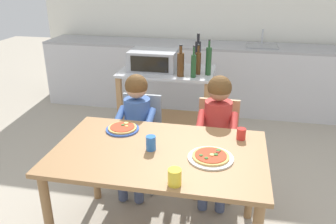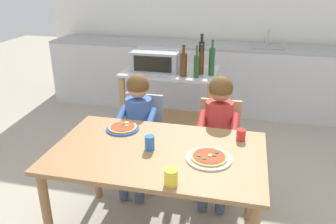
{
  "view_description": "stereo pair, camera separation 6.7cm",
  "coord_description": "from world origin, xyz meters",
  "px_view_note": "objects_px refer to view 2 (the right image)",
  "views": [
    {
      "loc": [
        0.45,
        -1.92,
        1.82
      ],
      "look_at": [
        0.0,
        0.3,
        0.88
      ],
      "focal_mm": 36.57,
      "sensor_mm": 36.0,
      "label": 1
    },
    {
      "loc": [
        0.51,
        -1.9,
        1.82
      ],
      "look_at": [
        0.0,
        0.3,
        0.88
      ],
      "focal_mm": 36.57,
      "sensor_mm": 36.0,
      "label": 2
    }
  ],
  "objects_px": {
    "bottle_clear_vinegar": "(201,54)",
    "bottle_dark_olive_oil": "(201,63)",
    "dining_table": "(158,163)",
    "dining_chair_right": "(218,141)",
    "drinking_cup_yellow": "(171,177)",
    "child_in_blue_striped_shirt": "(137,120)",
    "bottle_slim_sauce": "(196,66)",
    "bottle_tall_green_wine": "(212,61)",
    "child_in_red_shirt": "(218,126)",
    "bottle_brown_beer": "(183,64)",
    "pizza_plate_blue_rimmed": "(123,128)",
    "dining_chair_left": "(142,134)",
    "pizza_plate_white": "(209,158)",
    "kitchen_island_cart": "(171,96)",
    "toaster_oven": "(157,60)",
    "drinking_cup_blue": "(150,143)",
    "drinking_cup_red": "(241,135)"
  },
  "relations": [
    {
      "from": "dining_chair_right",
      "to": "drinking_cup_yellow",
      "type": "distance_m",
      "value": 1.12
    },
    {
      "from": "bottle_tall_green_wine",
      "to": "child_in_blue_striped_shirt",
      "type": "xyz_separation_m",
      "value": [
        -0.52,
        -0.78,
        -0.34
      ]
    },
    {
      "from": "bottle_slim_sauce",
      "to": "bottle_dark_olive_oil",
      "type": "bearing_deg",
      "value": 76.04
    },
    {
      "from": "bottle_slim_sauce",
      "to": "drinking_cup_yellow",
      "type": "bearing_deg",
      "value": -85.93
    },
    {
      "from": "toaster_oven",
      "to": "bottle_brown_beer",
      "type": "xyz_separation_m",
      "value": [
        0.31,
        -0.18,
        0.02
      ]
    },
    {
      "from": "dining_table",
      "to": "pizza_plate_white",
      "type": "distance_m",
      "value": 0.36
    },
    {
      "from": "bottle_dark_olive_oil",
      "to": "pizza_plate_white",
      "type": "xyz_separation_m",
      "value": [
        0.26,
        -1.4,
        -0.24
      ]
    },
    {
      "from": "bottle_brown_beer",
      "to": "drinking_cup_red",
      "type": "xyz_separation_m",
      "value": [
        0.59,
        -0.98,
        -0.22
      ]
    },
    {
      "from": "bottle_clear_vinegar",
      "to": "drinking_cup_red",
      "type": "distance_m",
      "value": 1.39
    },
    {
      "from": "bottle_tall_green_wine",
      "to": "drinking_cup_red",
      "type": "height_order",
      "value": "bottle_tall_green_wine"
    },
    {
      "from": "bottle_clear_vinegar",
      "to": "bottle_dark_olive_oil",
      "type": "distance_m",
      "value": 0.2
    },
    {
      "from": "dining_chair_left",
      "to": "pizza_plate_blue_rimmed",
      "type": "bearing_deg",
      "value": -89.99
    },
    {
      "from": "bottle_brown_beer",
      "to": "dining_table",
      "type": "height_order",
      "value": "bottle_brown_beer"
    },
    {
      "from": "bottle_brown_beer",
      "to": "pizza_plate_blue_rimmed",
      "type": "distance_m",
      "value": 1.07
    },
    {
      "from": "bottle_tall_green_wine",
      "to": "bottle_brown_beer",
      "type": "bearing_deg",
      "value": -158.7
    },
    {
      "from": "bottle_clear_vinegar",
      "to": "dining_chair_right",
      "type": "xyz_separation_m",
      "value": [
        0.28,
        -0.85,
        -0.54
      ]
    },
    {
      "from": "toaster_oven",
      "to": "bottle_tall_green_wine",
      "type": "bearing_deg",
      "value": -7.63
    },
    {
      "from": "bottle_clear_vinegar",
      "to": "pizza_plate_blue_rimmed",
      "type": "bearing_deg",
      "value": -106.64
    },
    {
      "from": "bottle_dark_olive_oil",
      "to": "child_in_blue_striped_shirt",
      "type": "relative_size",
      "value": 0.29
    },
    {
      "from": "toaster_oven",
      "to": "bottle_tall_green_wine",
      "type": "xyz_separation_m",
      "value": [
        0.57,
        -0.08,
        0.04
      ]
    },
    {
      "from": "pizza_plate_blue_rimmed",
      "to": "drinking_cup_yellow",
      "type": "relative_size",
      "value": 2.55
    },
    {
      "from": "dining_chair_right",
      "to": "pizza_plate_white",
      "type": "bearing_deg",
      "value": -89.99
    },
    {
      "from": "child_in_red_shirt",
      "to": "pizza_plate_white",
      "type": "relative_size",
      "value": 3.67
    },
    {
      "from": "bottle_slim_sauce",
      "to": "bottle_dark_olive_oil",
      "type": "relative_size",
      "value": 1.04
    },
    {
      "from": "child_in_red_shirt",
      "to": "drinking_cup_yellow",
      "type": "height_order",
      "value": "child_in_red_shirt"
    },
    {
      "from": "dining_chair_right",
      "to": "child_in_red_shirt",
      "type": "bearing_deg",
      "value": -90.0
    },
    {
      "from": "kitchen_island_cart",
      "to": "toaster_oven",
      "type": "distance_m",
      "value": 0.41
    },
    {
      "from": "pizza_plate_white",
      "to": "drinking_cup_red",
      "type": "xyz_separation_m",
      "value": [
        0.18,
        0.31,
        0.03
      ]
    },
    {
      "from": "pizza_plate_blue_rimmed",
      "to": "pizza_plate_white",
      "type": "relative_size",
      "value": 0.85
    },
    {
      "from": "dining_chair_right",
      "to": "pizza_plate_blue_rimmed",
      "type": "xyz_separation_m",
      "value": [
        -0.67,
        -0.46,
        0.26
      ]
    },
    {
      "from": "dining_table",
      "to": "drinking_cup_yellow",
      "type": "relative_size",
      "value": 14.51
    },
    {
      "from": "dining_table",
      "to": "child_in_blue_striped_shirt",
      "type": "xyz_separation_m",
      "value": [
        -0.33,
        0.58,
        0.03
      ]
    },
    {
      "from": "dining_chair_left",
      "to": "child_in_red_shirt",
      "type": "relative_size",
      "value": 0.77
    },
    {
      "from": "dining_chair_left",
      "to": "pizza_plate_white",
      "type": "relative_size",
      "value": 2.83
    },
    {
      "from": "bottle_clear_vinegar",
      "to": "dining_table",
      "type": "height_order",
      "value": "bottle_clear_vinegar"
    },
    {
      "from": "drinking_cup_red",
      "to": "bottle_dark_olive_oil",
      "type": "bearing_deg",
      "value": 111.95
    },
    {
      "from": "bottle_tall_green_wine",
      "to": "bottle_clear_vinegar",
      "type": "bearing_deg",
      "value": 122.75
    },
    {
      "from": "bottle_slim_sauce",
      "to": "dining_chair_right",
      "type": "relative_size",
      "value": 0.38
    },
    {
      "from": "bottle_dark_olive_oil",
      "to": "drinking_cup_blue",
      "type": "height_order",
      "value": "bottle_dark_olive_oil"
    },
    {
      "from": "bottle_tall_green_wine",
      "to": "dining_chair_left",
      "type": "xyz_separation_m",
      "value": [
        -0.52,
        -0.66,
        -0.53
      ]
    },
    {
      "from": "dining_table",
      "to": "drinking_cup_blue",
      "type": "height_order",
      "value": "drinking_cup_blue"
    },
    {
      "from": "bottle_tall_green_wine",
      "to": "child_in_red_shirt",
      "type": "relative_size",
      "value": 0.33
    },
    {
      "from": "bottle_brown_beer",
      "to": "child_in_red_shirt",
      "type": "relative_size",
      "value": 0.29
    },
    {
      "from": "dining_chair_right",
      "to": "drinking_cup_blue",
      "type": "height_order",
      "value": "drinking_cup_blue"
    },
    {
      "from": "bottle_tall_green_wine",
      "to": "drinking_cup_yellow",
      "type": "bearing_deg",
      "value": -90.61
    },
    {
      "from": "dining_chair_left",
      "to": "drinking_cup_red",
      "type": "relative_size",
      "value": 10.17
    },
    {
      "from": "bottle_slim_sauce",
      "to": "bottle_tall_green_wine",
      "type": "relative_size",
      "value": 0.88
    },
    {
      "from": "dining_chair_left",
      "to": "child_in_red_shirt",
      "type": "distance_m",
      "value": 0.71
    },
    {
      "from": "kitchen_island_cart",
      "to": "bottle_slim_sauce",
      "type": "bearing_deg",
      "value": -33.82
    },
    {
      "from": "bottle_tall_green_wine",
      "to": "dining_chair_left",
      "type": "height_order",
      "value": "bottle_tall_green_wine"
    }
  ]
}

